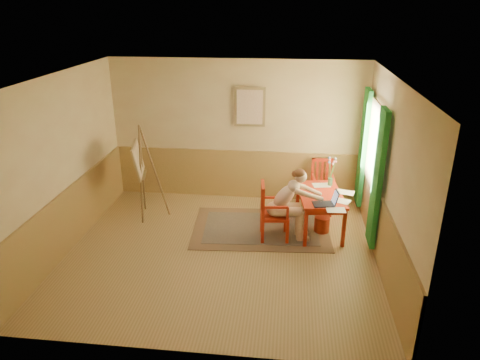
# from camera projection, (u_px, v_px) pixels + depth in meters

# --- Properties ---
(room) EXTENTS (5.04, 4.54, 2.84)m
(room) POSITION_uv_depth(u_px,v_px,m) (219.00, 171.00, 6.73)
(room) COLOR tan
(room) RESTS_ON ground
(wainscot) EXTENTS (5.00, 4.50, 1.00)m
(wainscot) POSITION_uv_depth(u_px,v_px,m) (227.00, 203.00, 7.80)
(wainscot) COLOR tan
(wainscot) RESTS_ON room
(window) EXTENTS (0.12, 2.01, 2.20)m
(window) POSITION_uv_depth(u_px,v_px,m) (371.00, 157.00, 7.51)
(window) COLOR white
(window) RESTS_ON room
(wall_portrait) EXTENTS (0.60, 0.05, 0.76)m
(wall_portrait) POSITION_uv_depth(u_px,v_px,m) (250.00, 107.00, 8.54)
(wall_portrait) COLOR #967C50
(wall_portrait) RESTS_ON room
(rug) EXTENTS (2.51, 1.76, 0.02)m
(rug) POSITION_uv_depth(u_px,v_px,m) (261.00, 228.00, 7.98)
(rug) COLOR #8C7251
(rug) RESTS_ON room
(table) EXTENTS (0.85, 1.27, 0.72)m
(table) POSITION_uv_depth(u_px,v_px,m) (320.00, 198.00, 7.68)
(table) COLOR red
(table) RESTS_ON room
(chair_left) EXTENTS (0.51, 0.49, 1.01)m
(chair_left) POSITION_uv_depth(u_px,v_px,m) (272.00, 212.00, 7.48)
(chair_left) COLOR red
(chair_left) RESTS_ON room
(chair_back) EXTENTS (0.45, 0.47, 0.96)m
(chair_back) POSITION_uv_depth(u_px,v_px,m) (322.00, 184.00, 8.66)
(chair_back) COLOR red
(chair_back) RESTS_ON room
(figure) EXTENTS (0.96, 0.45, 1.27)m
(figure) POSITION_uv_depth(u_px,v_px,m) (289.00, 201.00, 7.40)
(figure) COLOR beige
(figure) RESTS_ON room
(laptop) EXTENTS (0.43, 0.30, 0.24)m
(laptop) POSITION_uv_depth(u_px,v_px,m) (327.00, 202.00, 7.21)
(laptop) COLOR #1E2338
(laptop) RESTS_ON table
(papers) EXTENTS (0.74, 1.25, 0.00)m
(papers) POSITION_uv_depth(u_px,v_px,m) (336.00, 197.00, 7.52)
(papers) COLOR white
(papers) RESTS_ON table
(vase) EXTENTS (0.18, 0.26, 0.52)m
(vase) POSITION_uv_depth(u_px,v_px,m) (331.00, 173.00, 7.91)
(vase) COLOR #3F724C
(vase) RESTS_ON table
(wastebasket) EXTENTS (0.30, 0.30, 0.29)m
(wastebasket) POSITION_uv_depth(u_px,v_px,m) (322.00, 224.00, 7.83)
(wastebasket) COLOR #B13319
(wastebasket) RESTS_ON room
(easel) EXTENTS (0.66, 0.80, 1.78)m
(easel) POSITION_uv_depth(u_px,v_px,m) (140.00, 163.00, 8.07)
(easel) COLOR olive
(easel) RESTS_ON room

